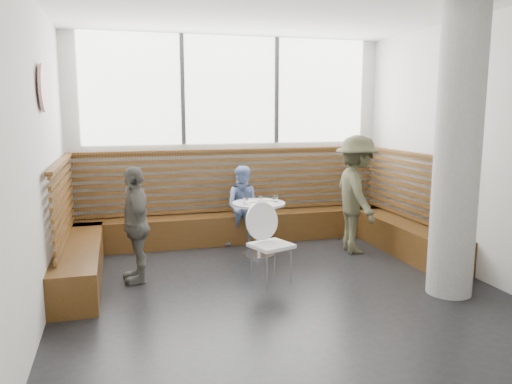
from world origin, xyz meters
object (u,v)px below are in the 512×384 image
object	(u,v)px
adult_man	(356,194)
cafe_chair	(269,236)
child_back	(245,207)
child_left	(136,224)
concrete_column	(457,154)
cafe_table	(259,218)

from	to	relation	value
adult_man	cafe_chair	bearing A→B (deg)	126.67
child_back	child_left	bearing A→B (deg)	-128.97
adult_man	concrete_column	bearing A→B (deg)	-164.35
concrete_column	child_left	bearing A→B (deg)	157.99
concrete_column	cafe_chair	distance (m)	2.33
cafe_chair	adult_man	distance (m)	1.86
adult_man	child_left	size ratio (longest dim) A/B	1.21
concrete_column	adult_man	size ratio (longest dim) A/B	1.86
concrete_column	cafe_table	bearing A→B (deg)	129.88
child_back	adult_man	bearing A→B (deg)	-9.27
adult_man	child_left	xyz separation A→B (m)	(-3.15, -0.44, -0.15)
adult_man	child_left	distance (m)	3.19
cafe_chair	adult_man	xyz separation A→B (m)	(1.60, 0.90, 0.29)
concrete_column	child_back	xyz separation A→B (m)	(-1.77, 2.54, -0.98)
cafe_table	adult_man	xyz separation A→B (m)	(1.42, -0.20, 0.31)
concrete_column	child_back	distance (m)	3.24
cafe_chair	cafe_table	bearing A→B (deg)	61.01
cafe_chair	adult_man	size ratio (longest dim) A/B	0.56
adult_man	child_back	size ratio (longest dim) A/B	1.39
child_back	child_left	distance (m)	2.02
concrete_column	cafe_table	xyz separation A→B (m)	(-1.69, 2.02, -1.05)
cafe_table	cafe_chair	xyz separation A→B (m)	(-0.18, -1.10, 0.01)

